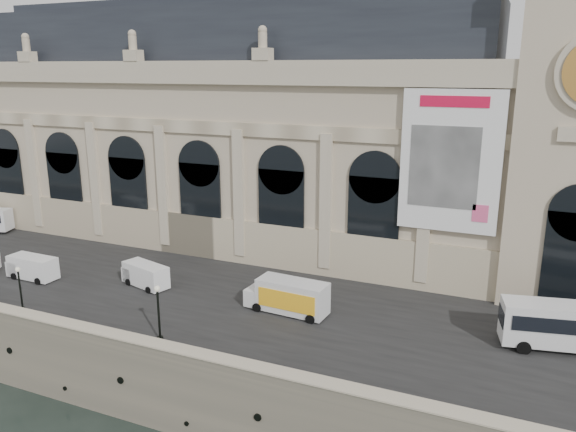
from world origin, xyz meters
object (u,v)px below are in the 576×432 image
Objects in this scene: van_c at (144,275)px; lamp_left at (20,290)px; box_truck at (288,296)px; lamp_right at (159,314)px; van_b at (31,267)px.

van_c is 11.31m from lamp_left.
lamp_left reaches higher than box_truck.
van_c is 1.18× the size of lamp_right.
van_b is 1.30× the size of lamp_left.
lamp_right reaches higher than lamp_left.
van_c is at bearing 133.05° from lamp_right.
van_c is (12.05, 3.04, -0.04)m from van_b.
box_truck is at bearing -0.14° from van_c.
van_b is 0.98× the size of van_c.
van_c is at bearing 179.86° from box_truck.
box_truck is at bearing 6.15° from van_b.
lamp_left is at bearing -179.30° from lamp_right.
box_truck reaches higher than van_c.
lamp_right is (14.83, 0.18, 0.27)m from lamp_left.
box_truck reaches higher than van_b.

